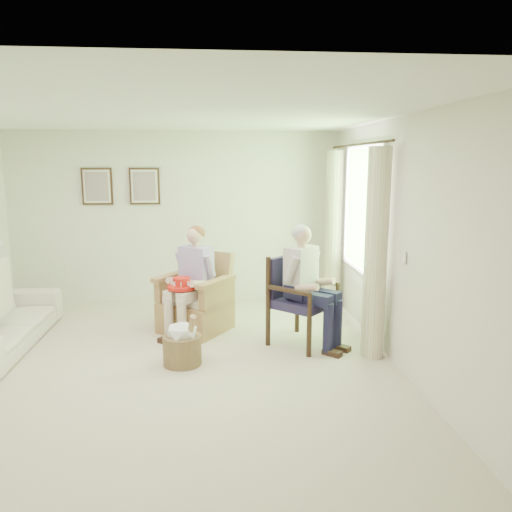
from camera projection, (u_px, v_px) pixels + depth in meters
name	position (u px, v px, depth m)	size (l,w,h in m)	color
floor	(160.00, 370.00, 5.21)	(5.50, 5.50, 0.00)	beige
back_wall	(176.00, 217.00, 7.67)	(5.00, 0.04, 2.60)	silver
front_wall	(88.00, 348.00, 2.28)	(5.00, 0.04, 2.60)	silver
right_wall	(399.00, 244.00, 5.18)	(0.04, 5.50, 2.60)	silver
ceiling	(151.00, 113.00, 4.73)	(5.00, 5.50, 0.02)	white
window	(363.00, 206.00, 6.30)	(0.13, 2.50, 1.63)	#2D6B23
curtain_left	(376.00, 254.00, 5.41)	(0.34, 0.34, 2.30)	beige
curtain_right	(333.00, 230.00, 7.33)	(0.34, 0.34, 2.30)	beige
framed_print_left	(97.00, 186.00, 7.44)	(0.45, 0.05, 0.55)	#382114
framed_print_right	(145.00, 186.00, 7.50)	(0.45, 0.05, 0.55)	#382114
wicker_armchair	(195.00, 306.00, 6.41)	(0.78, 0.77, 1.00)	#AD7A52
wood_armchair	(302.00, 295.00, 5.96)	(0.67, 0.63, 1.03)	black
person_wicker	(194.00, 274.00, 6.20)	(0.40, 0.63, 1.33)	beige
person_dark	(305.00, 277.00, 5.75)	(0.40, 0.62, 1.40)	#1A1938
red_hat	(182.00, 285.00, 6.05)	(0.35, 0.35, 0.14)	red
hatbox	(182.00, 343.00, 5.32)	(0.43, 0.43, 0.60)	tan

